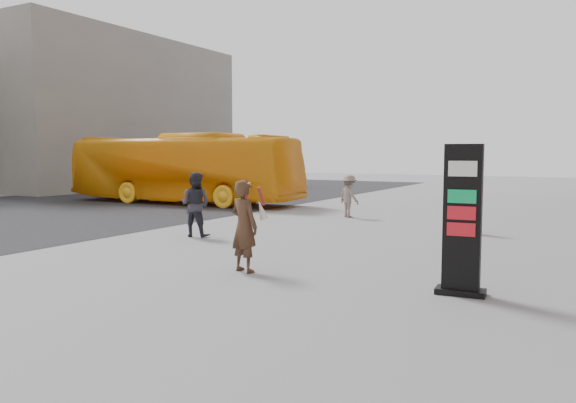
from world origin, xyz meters
The scene contains 9 objects.
ground centered at (0.00, 0.00, 0.00)m, with size 100.00×100.00×0.00m, color #9E9EA3.
road centered at (-13.00, 5.00, 0.00)m, with size 16.00×60.00×0.01m, color black.
bg_building_far centered at (-24.00, 20.00, 5.00)m, with size 10.00×18.00×10.00m, color gray.
info_pylon centered at (4.86, 0.97, 1.24)m, with size 0.82×0.46×2.48m.
woman centered at (0.76, 0.73, 0.93)m, with size 0.79×0.75×1.81m.
bus centered at (-10.04, 11.95, 1.60)m, with size 2.68×11.46×3.19m, color #F6A414.
pedestrian_a centered at (-3.00, 3.96, 0.90)m, with size 0.87×0.68×1.80m, color #292931.
pedestrian_b centered at (-1.07, 10.35, 0.77)m, with size 1.00×0.57×1.54m, color gray.
pedestrian_c centered at (3.59, 8.25, 0.73)m, with size 0.85×0.35×1.45m, color #384160.
Camera 1 is at (6.78, -8.37, 2.34)m, focal length 35.00 mm.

